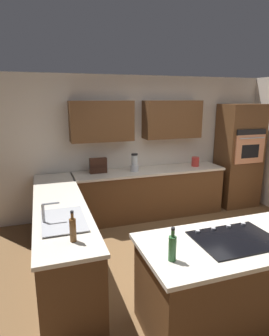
{
  "coord_description": "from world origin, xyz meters",
  "views": [
    {
      "loc": [
        2.0,
        3.07,
        2.2
      ],
      "look_at": [
        0.65,
        -0.97,
        1.15
      ],
      "focal_mm": 30.63,
      "sensor_mm": 36.0,
      "label": 1
    }
  ],
  "objects_px": {
    "kettle": "(195,162)",
    "oil_bottle": "(172,247)",
    "cooktop": "(235,239)",
    "wall_oven": "(239,156)",
    "sink_unit": "(63,220)",
    "dish_soap_bottle": "(73,229)",
    "blender": "(135,164)",
    "spice_rack": "(98,166)"
  },
  "relations": [
    {
      "from": "wall_oven",
      "to": "oil_bottle",
      "type": "xyz_separation_m",
      "value": [
        2.89,
        2.88,
        -0.03
      ]
    },
    {
      "from": "wall_oven",
      "to": "blender",
      "type": "height_order",
      "value": "wall_oven"
    },
    {
      "from": "cooktop",
      "to": "kettle",
      "type": "relative_size",
      "value": 4.21
    },
    {
      "from": "sink_unit",
      "to": "oil_bottle",
      "type": "distance_m",
      "value": 1.33
    },
    {
      "from": "wall_oven",
      "to": "oil_bottle",
      "type": "height_order",
      "value": "wall_oven"
    },
    {
      "from": "wall_oven",
      "to": "sink_unit",
      "type": "bearing_deg",
      "value": 26.31
    },
    {
      "from": "blender",
      "to": "dish_soap_bottle",
      "type": "height_order",
      "value": "blender"
    },
    {
      "from": "wall_oven",
      "to": "cooktop",
      "type": "xyz_separation_m",
      "value": [
        2.17,
        2.75,
        -0.14
      ]
    },
    {
      "from": "blender",
      "to": "oil_bottle",
      "type": "height_order",
      "value": "blender"
    },
    {
      "from": "sink_unit",
      "to": "oil_bottle",
      "type": "xyz_separation_m",
      "value": [
        -0.79,
        1.06,
        0.1
      ]
    },
    {
      "from": "sink_unit",
      "to": "kettle",
      "type": "relative_size",
      "value": 3.88
    },
    {
      "from": "kettle",
      "to": "dish_soap_bottle",
      "type": "relative_size",
      "value": 0.6
    },
    {
      "from": "wall_oven",
      "to": "sink_unit",
      "type": "height_order",
      "value": "wall_oven"
    },
    {
      "from": "oil_bottle",
      "to": "kettle",
      "type": "bearing_deg",
      "value": -123.22
    },
    {
      "from": "oil_bottle",
      "to": "cooktop",
      "type": "bearing_deg",
      "value": -169.63
    },
    {
      "from": "kettle",
      "to": "oil_bottle",
      "type": "relative_size",
      "value": 0.62
    },
    {
      "from": "dish_soap_bottle",
      "to": "oil_bottle",
      "type": "relative_size",
      "value": 1.04
    },
    {
      "from": "cooktop",
      "to": "spice_rack",
      "type": "relative_size",
      "value": 2.51
    },
    {
      "from": "spice_rack",
      "to": "dish_soap_bottle",
      "type": "bearing_deg",
      "value": 73.19
    },
    {
      "from": "cooktop",
      "to": "spice_rack",
      "type": "height_order",
      "value": "spice_rack"
    },
    {
      "from": "cooktop",
      "to": "oil_bottle",
      "type": "height_order",
      "value": "oil_bottle"
    },
    {
      "from": "wall_oven",
      "to": "cooktop",
      "type": "relative_size",
      "value": 2.74
    },
    {
      "from": "blender",
      "to": "wall_oven",
      "type": "bearing_deg",
      "value": 179.88
    },
    {
      "from": "cooktop",
      "to": "spice_rack",
      "type": "distance_m",
      "value": 2.93
    },
    {
      "from": "wall_oven",
      "to": "dish_soap_bottle",
      "type": "xyz_separation_m",
      "value": [
        3.62,
        2.3,
        -0.02
      ]
    },
    {
      "from": "sink_unit",
      "to": "wall_oven",
      "type": "bearing_deg",
      "value": -153.69
    },
    {
      "from": "sink_unit",
      "to": "cooktop",
      "type": "relative_size",
      "value": 0.92
    },
    {
      "from": "spice_rack",
      "to": "oil_bottle",
      "type": "distance_m",
      "value": 2.97
    },
    {
      "from": "sink_unit",
      "to": "cooktop",
      "type": "bearing_deg",
      "value": 148.29
    },
    {
      "from": "sink_unit",
      "to": "spice_rack",
      "type": "bearing_deg",
      "value": -112.25
    },
    {
      "from": "spice_rack",
      "to": "kettle",
      "type": "xyz_separation_m",
      "value": [
        -1.9,
        0.08,
        -0.04
      ]
    },
    {
      "from": "dish_soap_bottle",
      "to": "oil_bottle",
      "type": "bearing_deg",
      "value": 141.39
    },
    {
      "from": "cooktop",
      "to": "dish_soap_bottle",
      "type": "distance_m",
      "value": 1.52
    },
    {
      "from": "oil_bottle",
      "to": "spice_rack",
      "type": "bearing_deg",
      "value": -89.81
    },
    {
      "from": "cooktop",
      "to": "oil_bottle",
      "type": "bearing_deg",
      "value": 10.37
    },
    {
      "from": "sink_unit",
      "to": "kettle",
      "type": "bearing_deg",
      "value": -145.76
    },
    {
      "from": "dish_soap_bottle",
      "to": "oil_bottle",
      "type": "distance_m",
      "value": 0.93
    },
    {
      "from": "cooktop",
      "to": "oil_bottle",
      "type": "relative_size",
      "value": 2.61
    },
    {
      "from": "kettle",
      "to": "oil_bottle",
      "type": "xyz_separation_m",
      "value": [
        1.89,
        2.89,
        0.03
      ]
    },
    {
      "from": "wall_oven",
      "to": "kettle",
      "type": "height_order",
      "value": "wall_oven"
    },
    {
      "from": "blender",
      "to": "dish_soap_bottle",
      "type": "distance_m",
      "value": 2.68
    },
    {
      "from": "dish_soap_bottle",
      "to": "spice_rack",
      "type": "bearing_deg",
      "value": -106.81
    }
  ]
}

